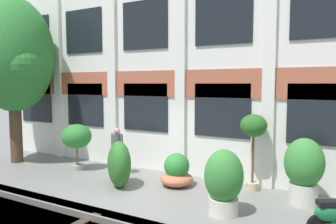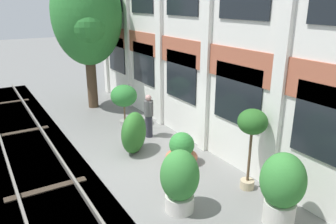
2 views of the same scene
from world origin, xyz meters
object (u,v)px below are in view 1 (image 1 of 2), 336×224
topiary_hedge (119,164)px  potted_plant_wide_bowl (177,172)px  potted_plant_stone_basin (224,180)px  resident_by_doorway (117,149)px  broadleaf_tree (13,57)px  potted_plant_low_pan (253,131)px  potted_plant_terracotta_small (77,137)px  potted_plant_glazed_jar (304,168)px

topiary_hedge → potted_plant_wide_bowl: bearing=31.2°
potted_plant_stone_basin → resident_by_doorway: bearing=160.8°
broadleaf_tree → potted_plant_stone_basin: (8.92, -0.97, -3.28)m
broadleaf_tree → topiary_hedge: (5.46, -0.49, -3.41)m
potted_plant_low_pan → topiary_hedge: potted_plant_low_pan is taller
potted_plant_terracotta_small → topiary_hedge: (2.50, -0.78, -0.49)m
potted_plant_terracotta_small → potted_plant_low_pan: bearing=7.7°
potted_plant_glazed_jar → topiary_hedge: bearing=-166.9°
potted_plant_wide_bowl → potted_plant_glazed_jar: (3.53, 0.27, 0.51)m
potted_plant_wide_bowl → resident_by_doorway: size_ratio=0.62×
potted_plant_wide_bowl → topiary_hedge: 1.75m
broadleaf_tree → topiary_hedge: size_ratio=4.67×
potted_plant_low_pan → resident_by_doorway: 4.59m
potted_plant_wide_bowl → potted_plant_glazed_jar: 3.58m
resident_by_doorway → topiary_hedge: size_ratio=1.17×
potted_plant_stone_basin → potted_plant_low_pan: bearing=86.4°
potted_plant_wide_bowl → potted_plant_stone_basin: size_ratio=0.64×
potted_plant_glazed_jar → potted_plant_low_pan: 1.70m
potted_plant_glazed_jar → potted_plant_low_pan: bearing=163.0°
potted_plant_glazed_jar → resident_by_doorway: potted_plant_glazed_jar is taller
potted_plant_terracotta_small → topiary_hedge: 2.67m
topiary_hedge → potted_plant_stone_basin: bearing=-7.9°
potted_plant_glazed_jar → potted_plant_wide_bowl: bearing=-175.6°
resident_by_doorway → broadleaf_tree: bearing=-76.3°
potted_plant_terracotta_small → topiary_hedge: potted_plant_terracotta_small is taller
potted_plant_stone_basin → resident_by_doorway: (-4.34, 1.51, 0.04)m
potted_plant_wide_bowl → potted_plant_terracotta_small: (-3.98, -0.11, 0.75)m
potted_plant_glazed_jar → topiary_hedge: size_ratio=1.25×
broadleaf_tree → resident_by_doorway: bearing=6.7°
potted_plant_glazed_jar → resident_by_doorway: size_ratio=1.07×
broadleaf_tree → potted_plant_glazed_jar: (10.47, 0.68, -3.16)m
potted_plant_wide_bowl → potted_plant_terracotta_small: 4.05m
potted_plant_stone_basin → potted_plant_low_pan: (0.13, 2.09, 0.92)m
potted_plant_glazed_jar → potted_plant_stone_basin: (-1.56, -1.65, -0.11)m
potted_plant_wide_bowl → potted_plant_terracotta_small: size_ratio=0.61×
potted_plant_wide_bowl → potted_plant_low_pan: (2.11, 0.71, 1.32)m
potted_plant_stone_basin → potted_plant_low_pan: size_ratio=0.70×
potted_plant_wide_bowl → potted_plant_glazed_jar: potted_plant_glazed_jar is taller
resident_by_doorway → topiary_hedge: bearing=47.8°
potted_plant_terracotta_small → potted_plant_glazed_jar: 7.53m
potted_plant_glazed_jar → resident_by_doorway: bearing=-178.6°
broadleaf_tree → potted_plant_stone_basin: 9.55m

